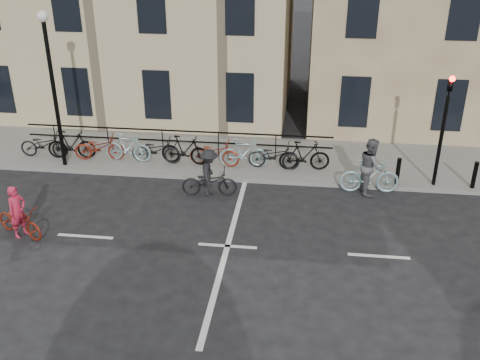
# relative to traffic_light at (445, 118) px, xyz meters

# --- Properties ---
(ground) EXTENTS (120.00, 120.00, 0.00)m
(ground) POSITION_rel_traffic_light_xyz_m (-6.20, -4.34, -2.45)
(ground) COLOR black
(ground) RESTS_ON ground
(sidewalk) EXTENTS (46.00, 4.00, 0.15)m
(sidewalk) POSITION_rel_traffic_light_xyz_m (-10.20, 1.66, -2.38)
(sidewalk) COLOR slate
(sidewalk) RESTS_ON ground
(traffic_light) EXTENTS (0.18, 0.30, 3.90)m
(traffic_light) POSITION_rel_traffic_light_xyz_m (0.00, 0.00, 0.00)
(traffic_light) COLOR black
(traffic_light) RESTS_ON sidewalk
(lamp_post) EXTENTS (0.36, 0.36, 5.28)m
(lamp_post) POSITION_rel_traffic_light_xyz_m (-12.70, 0.06, 1.04)
(lamp_post) COLOR black
(lamp_post) RESTS_ON sidewalk
(bollard_east) EXTENTS (0.14, 0.14, 0.90)m
(bollard_east) POSITION_rel_traffic_light_xyz_m (-1.20, -0.09, -1.85)
(bollard_east) COLOR black
(bollard_east) RESTS_ON sidewalk
(bollard_west) EXTENTS (0.14, 0.14, 0.90)m
(bollard_west) POSITION_rel_traffic_light_xyz_m (1.20, -0.09, -1.85)
(bollard_west) COLOR black
(bollard_west) RESTS_ON sidewalk
(parked_bikes) EXTENTS (11.45, 1.23, 1.05)m
(parked_bikes) POSITION_rel_traffic_light_xyz_m (-9.02, 0.70, -1.81)
(parked_bikes) COLOR black
(parked_bikes) RESTS_ON sidewalk
(cyclist_pink) EXTENTS (1.77, 1.19, 1.49)m
(cyclist_pink) POSITION_rel_traffic_light_xyz_m (-11.98, -4.49, -1.94)
(cyclist_pink) COLOR maroon
(cyclist_pink) RESTS_ON ground
(cyclist_grey) EXTENTS (1.94, 0.95, 1.85)m
(cyclist_grey) POSITION_rel_traffic_light_xyz_m (-2.14, -0.54, -1.71)
(cyclist_grey) COLOR #8EB5BA
(cyclist_grey) RESTS_ON ground
(cyclist_dark) EXTENTS (1.82, 1.07, 1.57)m
(cyclist_dark) POSITION_rel_traffic_light_xyz_m (-7.21, -1.39, -1.83)
(cyclist_dark) COLOR black
(cyclist_dark) RESTS_ON ground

